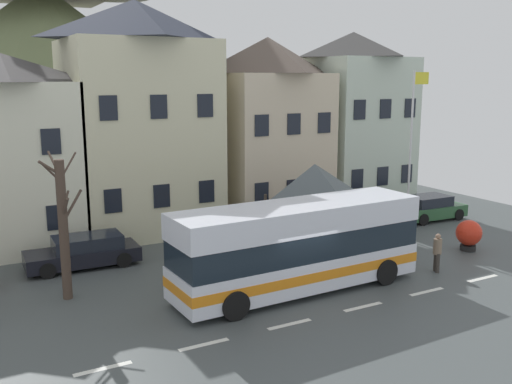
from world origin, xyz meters
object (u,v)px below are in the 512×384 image
townhouse_04 (351,119)px  pedestrian_01 (437,251)px  townhouse_02 (139,118)px  parked_car_00 (84,252)px  hilltop_castle (46,73)px  bus_shelter (315,181)px  flagpole (412,145)px  parked_car_02 (329,218)px  public_bench (322,224)px  parked_car_01 (430,208)px  harbour_buoy (469,234)px  pedestrian_00 (340,240)px  townhouse_01 (8,153)px  transit_bus (298,248)px  townhouse_03 (267,128)px  bare_tree_01 (63,227)px

townhouse_04 → pedestrian_01: bearing=-112.5°
townhouse_02 → parked_car_00: size_ratio=2.49×
hilltop_castle → pedestrian_01: size_ratio=25.55×
hilltop_castle → bus_shelter: size_ratio=10.40×
parked_car_00 → flagpole: (14.76, -3.46, 4.00)m
parked_car_02 → pedestrian_01: (0.02, -7.40, 0.19)m
hilltop_castle → public_bench: size_ratio=25.65×
parked_car_01 → harbour_buoy: bearing=-116.2°
townhouse_02 → harbour_buoy: bearing=-42.8°
pedestrian_00 → townhouse_02: bearing=121.5°
townhouse_01 → public_bench: townhouse_01 is taller
hilltop_castle → transit_bus: bearing=-85.2°
public_bench → parked_car_02: bearing=17.5°
townhouse_03 → bus_shelter: 7.25m
townhouse_04 → transit_bus: 16.58m
townhouse_02 → parked_car_02: townhouse_02 is taller
parked_car_01 → pedestrian_01: size_ratio=2.47×
parked_car_00 → pedestrian_01: pedestrian_01 is taller
flagpole → bare_tree_01: size_ratio=1.56×
public_bench → pedestrian_01: bearing=-85.3°
townhouse_03 → transit_bus: townhouse_03 is taller
parked_car_01 → public_bench: bearing=177.3°
flagpole → bare_tree_01: flagpole is taller
hilltop_castle → pedestrian_01: (9.01, -35.48, -7.34)m
townhouse_02 → bare_tree_01: 10.32m
flagpole → townhouse_03: bearing=112.3°
townhouse_04 → pedestrian_01: size_ratio=6.55×
parked_car_02 → townhouse_03: bearing=99.6°
townhouse_02 → hilltop_castle: hilltop_castle is taller
transit_bus → harbour_buoy: 9.69m
flagpole → harbour_buoy: bearing=-65.5°
townhouse_04 → hilltop_castle: (-14.20, 22.96, 2.95)m
townhouse_01 → flagpole: size_ratio=1.09×
pedestrian_00 → pedestrian_01: size_ratio=1.05×
townhouse_04 → harbour_buoy: 12.04m
townhouse_04 → hilltop_castle: bearing=121.7°
bus_shelter → pedestrian_01: (2.45, -5.31, -2.29)m
townhouse_02 → transit_bus: (2.24, -11.53, -4.12)m
hilltop_castle → parked_car_01: size_ratio=10.36×
public_bench → harbour_buoy: bearing=-54.5°
hilltop_castle → parked_car_00: 29.10m
hilltop_castle → bare_tree_01: size_ratio=7.87×
parked_car_01 → harbour_buoy: (-2.79, -5.18, 0.12)m
townhouse_01 → public_bench: size_ratio=5.55×
townhouse_03 → bare_tree_01: 15.22m
townhouse_03 → townhouse_01: bearing=-179.7°
townhouse_01 → bus_shelter: size_ratio=2.25×
townhouse_04 → parked_car_01: size_ratio=2.66×
parked_car_02 → pedestrian_01: pedestrian_01 is taller
townhouse_02 → parked_car_02: (8.35, -5.07, -5.10)m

